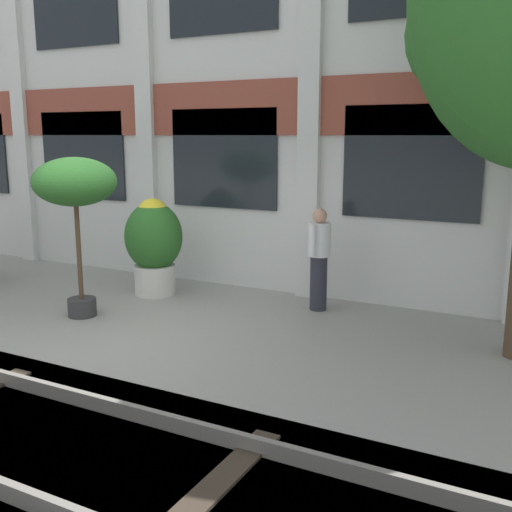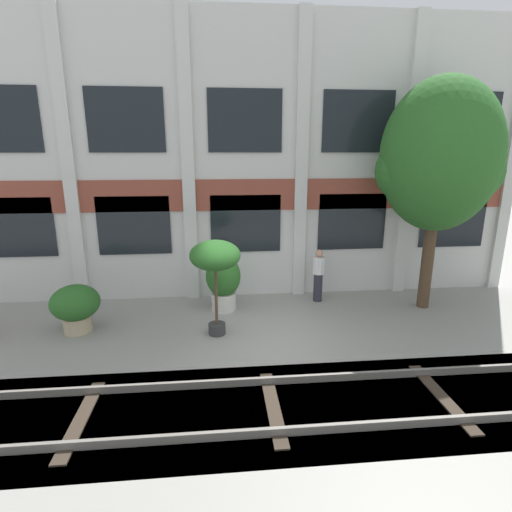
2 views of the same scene
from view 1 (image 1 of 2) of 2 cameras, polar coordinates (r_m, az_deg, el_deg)
ground_plane at (r=8.53m, az=-13.35°, el=-7.01°), size 80.00×80.00×0.00m
apartment_facade at (r=10.82m, az=-2.51°, el=18.70°), size 16.58×0.64×8.08m
potted_plant_glazed_jar at (r=10.16m, az=-9.72°, el=1.39°), size 0.96×0.96×1.63m
potted_plant_tall_urn at (r=9.01m, az=-16.86°, el=6.22°), size 1.20×1.20×2.35m
resident_by_doorway at (r=9.16m, az=6.02°, el=-0.03°), size 0.34×0.53×1.58m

